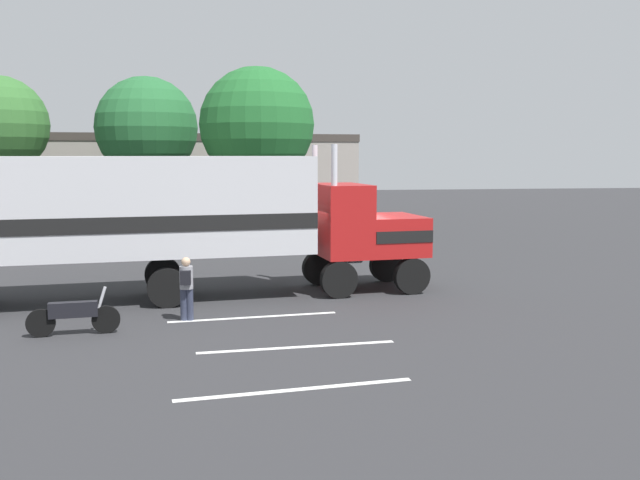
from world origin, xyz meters
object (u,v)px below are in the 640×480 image
Objects in this scene: semi_truck at (167,213)px; tree_center at (146,128)px; tree_left at (257,125)px; motorcycle at (74,315)px; person_bystander at (186,286)px; parked_bus at (81,201)px.

tree_center is at bearing 95.92° from semi_truck.
tree_center is (-2.25, 21.68, 3.16)m from semi_truck.
motorcycle is at bearing -105.14° from tree_left.
motorcycle is 22.85m from tree_left.
semi_truck is 3.31m from person_bystander.
parked_bus is 1.31× the size of tree_center.
person_bystander is at bearing -71.90° from parked_bus.
tree_left is (5.81, 21.47, 5.26)m from motorcycle.
parked_bus is 5.35× the size of motorcycle.
tree_left is (3.24, 20.39, 4.85)m from person_bystander.
person_bystander is at bearing 22.76° from motorcycle.
tree_center reaches higher than person_bystander.
motorcycle is (2.57, -16.80, -1.58)m from parked_bus.
person_bystander is at bearing -78.29° from semi_truck.
semi_truck is at bearing 101.71° from person_bystander.
person_bystander is 2.81m from motorcycle.
tree_left reaches higher than tree_center.
semi_truck is at bearing -70.56° from parked_bus.
semi_truck is 18.27m from tree_left.
tree_center is (2.31, 8.77, 3.62)m from parked_bus.
person_bystander is 16.59m from parked_bus.
tree_left is at bearing 80.96° from person_bystander.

